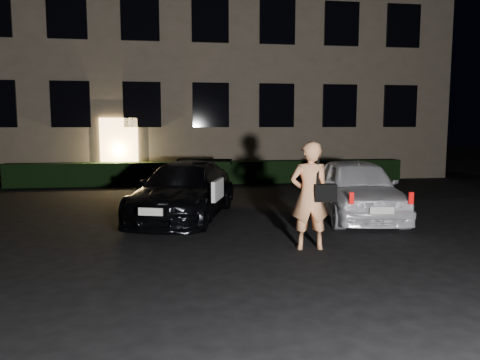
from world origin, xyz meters
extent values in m
plane|color=black|center=(0.00, 0.00, 0.00)|extent=(80.00, 80.00, 0.00)
cube|color=#685F4A|center=(0.00, 15.00, 6.00)|extent=(20.00, 8.00, 12.00)
cube|color=#FFC872|center=(-3.50, 10.94, 1.25)|extent=(1.40, 0.10, 2.50)
cube|color=black|center=(-5.20, 10.94, 3.00)|extent=(1.40, 0.10, 1.70)
cube|color=black|center=(-2.60, 10.94, 3.00)|extent=(1.40, 0.10, 1.70)
cube|color=black|center=(0.00, 10.94, 3.00)|extent=(1.40, 0.10, 1.70)
cube|color=black|center=(2.60, 10.94, 3.00)|extent=(1.40, 0.10, 1.70)
cube|color=black|center=(5.20, 10.94, 3.00)|extent=(1.40, 0.10, 1.70)
cube|color=black|center=(7.80, 10.94, 3.00)|extent=(1.40, 0.10, 1.70)
cube|color=black|center=(-5.20, 10.94, 6.20)|extent=(1.40, 0.10, 1.70)
cube|color=black|center=(-2.60, 10.94, 6.20)|extent=(1.40, 0.10, 1.70)
cube|color=black|center=(0.00, 10.94, 6.20)|extent=(1.40, 0.10, 1.70)
cube|color=black|center=(2.60, 10.94, 6.20)|extent=(1.40, 0.10, 1.70)
cube|color=black|center=(5.20, 10.94, 6.20)|extent=(1.40, 0.10, 1.70)
cube|color=black|center=(7.80, 10.94, 6.20)|extent=(1.40, 0.10, 1.70)
cube|color=black|center=(0.00, 10.50, 0.42)|extent=(15.00, 0.70, 0.85)
imported|color=black|center=(-1.26, 4.01, 0.67)|extent=(3.16, 4.93, 1.33)
cube|color=white|center=(-0.56, 2.90, 0.82)|extent=(0.37, 0.93, 0.44)
cube|color=silver|center=(-1.98, 1.74, 0.58)|extent=(0.48, 0.19, 0.15)
imported|color=white|center=(2.87, 3.44, 0.72)|extent=(2.29, 4.42, 1.44)
cube|color=red|center=(1.99, 1.53, 0.78)|extent=(0.09, 0.07, 0.24)
cube|color=red|center=(3.17, 1.36, 0.78)|extent=(0.09, 0.07, 0.24)
cube|color=silver|center=(2.57, 1.39, 0.54)|extent=(0.48, 0.11, 0.14)
imported|color=#FDA56A|center=(0.88, 0.75, 0.98)|extent=(0.74, 0.51, 1.95)
cube|color=black|center=(1.11, 0.61, 1.05)|extent=(0.41, 0.20, 0.31)
cube|color=black|center=(0.99, 0.66, 1.49)|extent=(0.05, 0.07, 0.61)
camera|label=1|loc=(-1.59, -7.28, 2.25)|focal=35.00mm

